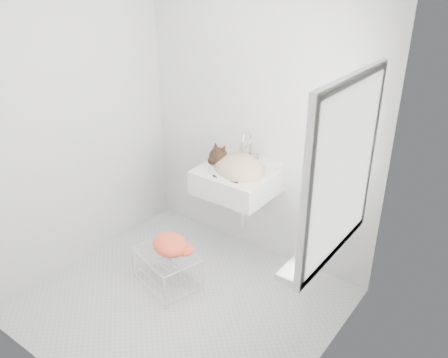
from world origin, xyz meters
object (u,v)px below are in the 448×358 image
Objects in this scene: bottle_a at (303,261)px; bottle_c at (329,236)px; sink at (237,170)px; wire_rack at (167,268)px; bottle_b at (319,245)px; cat at (237,167)px.

bottle_a is 0.34m from bottle_c.
sink reaches higher than wire_rack.
sink is at bearing 156.37° from bottle_c.
bottle_c is at bearing -23.63° from sink.
bottle_a is 1.13× the size of bottle_b.
bottle_a is at bearing -37.46° from sink.
wire_rack is at bearing -100.83° from cat.
bottle_a is (1.02, -0.78, 0.00)m from sink.
bottle_b reaches higher than bottle_c.
wire_rack is at bearing 173.23° from bottle_a.
cat is 0.99m from wire_rack.
wire_rack is (-0.23, -0.63, -0.70)m from sink.
bottle_c is (1.25, 0.19, 0.70)m from wire_rack.
bottle_a is (1.25, -0.15, 0.70)m from wire_rack.
cat reaches higher than sink.
cat is 1.10m from bottle_c.
cat is 1.27m from bottle_a.
bottle_b is at bearing -18.60° from cat.
cat reaches higher than wire_rack.
wire_rack is 2.06× the size of bottle_a.
wire_rack is 2.33× the size of bottle_b.
sink is at bearing 142.54° from bottle_a.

